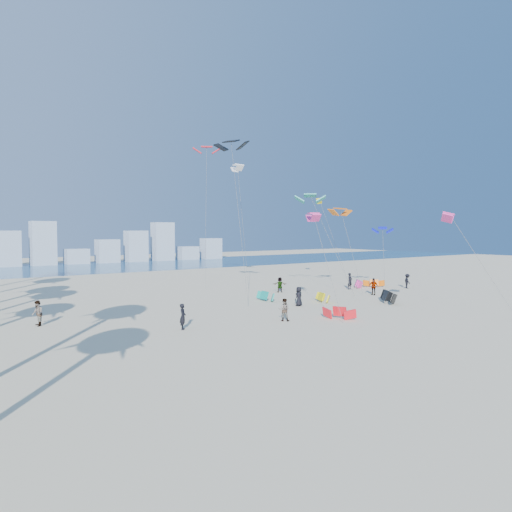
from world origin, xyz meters
TOP-DOWN VIEW (x-y plane):
  - ground at (0.00, 0.00)m, footprint 220.00×220.00m
  - ocean at (0.00, 72.00)m, footprint 220.00×220.00m
  - kitesurfer_near at (-5.72, 12.43)m, footprint 0.68×0.76m
  - kitesurfer_mid at (1.68, 10.76)m, footprint 1.01×1.01m
  - kitesurfers_far at (11.02, 19.22)m, footprint 39.99×9.26m
  - grounded_kites at (13.92, 15.82)m, footprint 20.50×15.56m
  - flying_kites at (12.10, 22.95)m, footprint 21.23×36.47m
  - distant_skyline at (-1.19, 82.00)m, footprint 85.00×3.00m

SIDE VIEW (x-z plane):
  - ground at x=0.00m, z-range 0.00..0.00m
  - ocean at x=0.00m, z-range 0.01..0.01m
  - grounded_kites at x=13.92m, z-range -0.09..0.98m
  - kitesurfer_mid at x=1.68m, z-range 0.00..1.65m
  - kitesurfers_far at x=11.02m, z-range -0.06..1.77m
  - kitesurfer_near at x=-5.72m, z-range 0.00..1.74m
  - distant_skyline at x=-1.19m, z-range -1.11..7.29m
  - flying_kites at x=12.10m, z-range 3.20..20.60m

